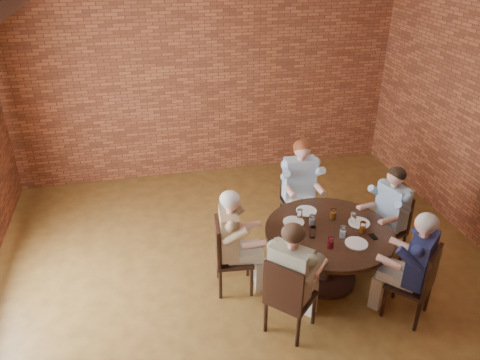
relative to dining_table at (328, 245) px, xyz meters
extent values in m
plane|color=olive|center=(-0.90, -0.14, -0.53)|extent=(7.00, 7.00, 0.00)
plane|color=#974C2B|center=(-0.90, 3.36, 1.17)|extent=(7.00, 0.00, 7.00)
cylinder|color=black|center=(0.00, 0.00, -0.50)|extent=(0.77, 0.77, 0.06)
cylinder|color=black|center=(0.00, 0.00, -0.18)|extent=(0.22, 0.22, 0.64)
cylinder|color=#341C12|center=(0.00, 0.00, 0.20)|extent=(1.54, 1.54, 0.05)
cube|color=black|center=(0.91, 0.27, -0.10)|extent=(0.53, 0.53, 0.04)
cube|color=black|center=(1.10, 0.32, 0.17)|extent=(0.16, 0.42, 0.49)
cylinder|color=black|center=(0.69, 0.39, -0.32)|extent=(0.04, 0.04, 0.41)
cylinder|color=black|center=(0.79, 0.04, -0.32)|extent=(0.04, 0.04, 0.41)
cylinder|color=black|center=(1.04, 0.49, -0.32)|extent=(0.04, 0.04, 0.41)
cylinder|color=black|center=(1.14, 0.14, -0.32)|extent=(0.04, 0.04, 0.41)
cube|color=black|center=(0.03, 1.13, -0.10)|extent=(0.48, 0.48, 0.04)
cube|color=black|center=(0.04, 1.34, 0.19)|extent=(0.46, 0.05, 0.53)
cylinder|color=black|center=(-0.17, 0.94, -0.32)|extent=(0.04, 0.04, 0.41)
cylinder|color=black|center=(0.23, 0.92, -0.32)|extent=(0.04, 0.04, 0.41)
cylinder|color=black|center=(-0.16, 1.34, -0.32)|extent=(0.04, 0.04, 0.41)
cylinder|color=black|center=(0.24, 1.32, -0.32)|extent=(0.04, 0.04, 0.41)
cube|color=black|center=(-1.14, 0.13, -0.10)|extent=(0.48, 0.48, 0.04)
cube|color=black|center=(-1.33, 0.15, 0.17)|extent=(0.09, 0.43, 0.49)
cylinder|color=black|center=(-0.97, -0.08, -0.32)|extent=(0.04, 0.04, 0.41)
cylinder|color=black|center=(-0.93, 0.29, -0.32)|extent=(0.04, 0.04, 0.41)
cylinder|color=black|center=(-1.34, -0.04, -0.32)|extent=(0.04, 0.04, 0.41)
cylinder|color=black|center=(-1.30, 0.33, -0.32)|extent=(0.04, 0.04, 0.41)
cube|color=black|center=(-0.69, -0.67, -0.10)|extent=(0.63, 0.63, 0.04)
cube|color=black|center=(-0.84, -0.81, 0.18)|extent=(0.34, 0.35, 0.51)
cylinder|color=black|center=(-0.41, -0.67, -0.32)|extent=(0.04, 0.04, 0.41)
cylinder|color=black|center=(-0.68, -0.39, -0.32)|extent=(0.04, 0.04, 0.41)
cylinder|color=black|center=(-0.69, -0.94, -0.32)|extent=(0.04, 0.04, 0.41)
cylinder|color=black|center=(-0.96, -0.66, -0.32)|extent=(0.04, 0.04, 0.41)
cube|color=black|center=(0.66, -0.76, -0.10)|extent=(0.62, 0.62, 0.04)
cube|color=black|center=(0.79, -0.91, 0.17)|extent=(0.36, 0.32, 0.50)
cylinder|color=black|center=(0.68, -0.49, -0.32)|extent=(0.04, 0.04, 0.41)
cylinder|color=black|center=(0.40, -0.74, -0.32)|extent=(0.04, 0.04, 0.41)
cylinder|color=black|center=(0.93, -0.78, -0.32)|extent=(0.04, 0.04, 0.41)
cylinder|color=black|center=(0.64, -1.02, -0.32)|extent=(0.04, 0.04, 0.41)
cylinder|color=white|center=(0.41, 0.06, 0.23)|extent=(0.26, 0.26, 0.01)
cylinder|color=white|center=(-0.12, 0.46, 0.23)|extent=(0.26, 0.26, 0.01)
cylinder|color=white|center=(-0.37, 0.25, 0.23)|extent=(0.26, 0.26, 0.01)
cylinder|color=white|center=(0.19, -0.33, 0.23)|extent=(0.26, 0.26, 0.01)
cylinder|color=white|center=(0.34, 0.08, 0.29)|extent=(0.07, 0.07, 0.14)
cylinder|color=white|center=(0.13, 0.23, 0.29)|extent=(0.07, 0.07, 0.14)
cylinder|color=white|center=(-0.27, 0.30, 0.29)|extent=(0.07, 0.07, 0.14)
cylinder|color=white|center=(-0.17, 0.15, 0.29)|extent=(0.07, 0.07, 0.14)
cylinder|color=white|center=(-0.25, -0.09, 0.29)|extent=(0.07, 0.07, 0.14)
cylinder|color=white|center=(-0.13, -0.33, 0.29)|extent=(0.07, 0.07, 0.14)
cylinder|color=white|center=(0.09, -0.17, 0.29)|extent=(0.07, 0.07, 0.14)
cylinder|color=white|center=(0.35, -0.13, 0.29)|extent=(0.07, 0.07, 0.14)
cube|color=black|center=(0.44, -0.25, 0.23)|extent=(0.06, 0.13, 0.01)
camera|label=1|loc=(-2.08, -4.28, 3.37)|focal=35.00mm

